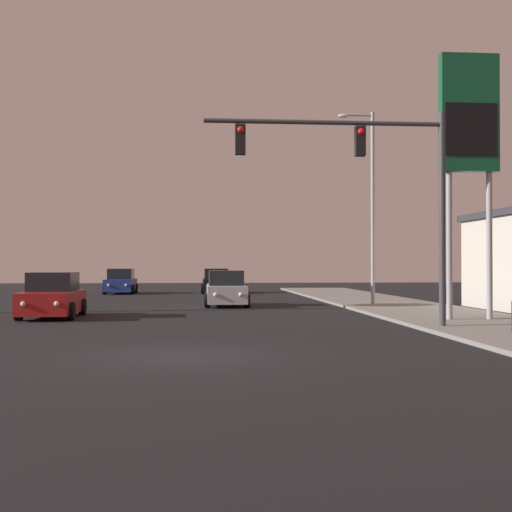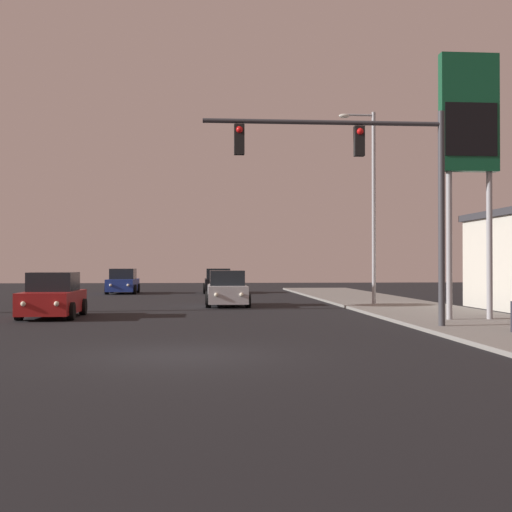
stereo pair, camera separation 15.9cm
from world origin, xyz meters
name	(u,v)px [view 2 (the right image)]	position (x,y,z in m)	size (l,w,h in m)	color
ground_plane	(179,355)	(0.00, 0.00, 0.00)	(120.00, 120.00, 0.00)	black
sidewalk_right	(446,316)	(9.50, 10.00, 0.06)	(5.00, 60.00, 0.12)	gray
car_blue	(123,282)	(-4.70, 33.02, 0.76)	(2.04, 4.33, 1.68)	navy
car_silver	(227,290)	(1.75, 18.10, 0.76)	(2.04, 4.32, 1.68)	#B7B7BC
car_black	(218,282)	(1.74, 33.44, 0.76)	(2.04, 4.31, 1.68)	black
car_red	(53,297)	(-4.97, 11.32, 0.76)	(2.04, 4.32, 1.68)	maroon
traffic_light_mast	(374,173)	(5.66, 5.38, 4.73)	(7.31, 0.36, 6.50)	#38383D
street_lamp	(371,197)	(8.46, 17.16, 5.12)	(1.74, 0.24, 9.00)	#99999E
gas_station_sign	(469,127)	(9.55, 7.80, 6.62)	(2.00, 0.42, 9.00)	#99999E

